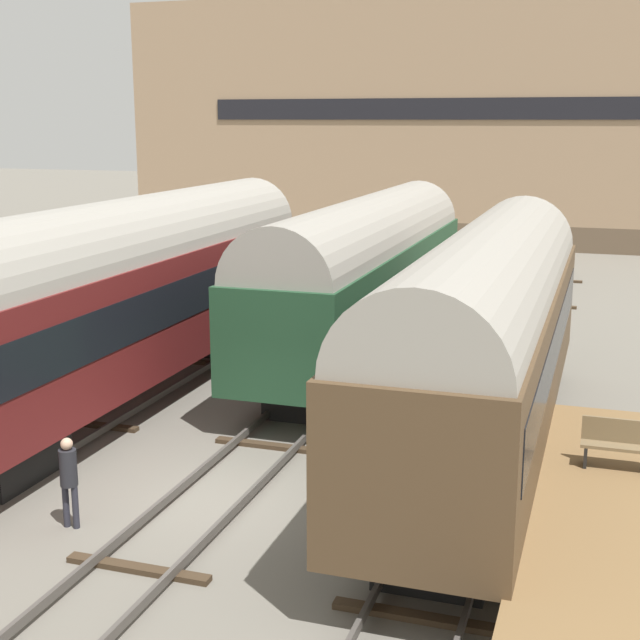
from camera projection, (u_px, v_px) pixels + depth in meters
ground_plane at (214, 500)px, 17.58m from camera, size 200.00×200.00×0.00m
track_left at (12, 465)px, 18.98m from camera, size 2.60×60.00×0.26m
track_middle at (214, 493)px, 17.55m from camera, size 2.60×60.00×0.26m
track_right at (452, 526)px, 16.12m from camera, size 2.60×60.00×0.26m
train_car_maroon at (131, 287)px, 23.24m from camera, size 3.03×17.23×5.38m
train_car_brown at (487, 329)px, 18.98m from camera, size 2.94×15.24×5.21m
train_car_green at (365, 269)px, 27.26m from camera, size 3.03×15.91×5.05m
station_platform at (609, 515)px, 14.70m from camera, size 2.70×10.90×1.05m
bench at (620, 443)px, 16.35m from camera, size 1.40×0.40×0.91m
person_worker at (69, 474)px, 16.18m from camera, size 0.32×0.32×1.74m
warehouse_building at (452, 121)px, 55.76m from camera, size 38.80×10.77×14.37m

